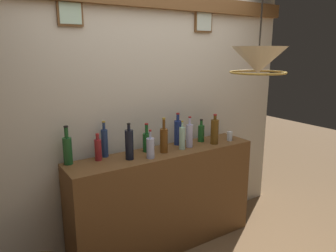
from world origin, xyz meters
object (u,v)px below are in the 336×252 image
at_px(liquor_bottle_sherry, 129,144).
at_px(liquor_bottle_tequila, 215,131).
at_px(liquor_bottle_brandy, 190,135).
at_px(liquor_bottle_vermouth, 178,132).
at_px(liquor_bottle_mezcal, 150,148).
at_px(liquor_bottle_whiskey, 201,133).
at_px(pendant_lamp, 259,61).
at_px(liquor_bottle_gin, 147,141).
at_px(liquor_bottle_vodka, 98,149).
at_px(liquor_bottle_bourbon, 68,150).
at_px(glass_tumbler_rocks, 230,136).
at_px(liquor_bottle_rye, 105,142).
at_px(liquor_bottle_rum, 164,140).
at_px(liquor_bottle_scotch, 182,138).

xyz_separation_m(liquor_bottle_sherry, liquor_bottle_tequila, (0.91, -0.04, -0.01)).
height_order(liquor_bottle_brandy, liquor_bottle_vermouth, liquor_bottle_vermouth).
bearing_deg(liquor_bottle_mezcal, liquor_bottle_brandy, 9.59).
relative_size(liquor_bottle_whiskey, pendant_lamp, 0.38).
height_order(liquor_bottle_gin, pendant_lamp, pendant_lamp).
bearing_deg(liquor_bottle_mezcal, liquor_bottle_tequila, 2.17).
bearing_deg(liquor_bottle_vodka, pendant_lamp, -42.22).
distance_m(liquor_bottle_bourbon, liquor_bottle_vermouth, 1.07).
xyz_separation_m(liquor_bottle_bourbon, pendant_lamp, (1.18, -0.90, 0.71)).
distance_m(liquor_bottle_vodka, glass_tumbler_rocks, 1.37).
xyz_separation_m(liquor_bottle_rye, liquor_bottle_vermouth, (0.74, -0.04, -0.00)).
bearing_deg(liquor_bottle_rum, liquor_bottle_rye, 160.65).
height_order(liquor_bottle_rum, liquor_bottle_scotch, liquor_bottle_rum).
bearing_deg(liquor_bottle_vermouth, pendant_lamp, -82.70).
distance_m(liquor_bottle_sherry, liquor_bottle_bourbon, 0.50).
bearing_deg(liquor_bottle_rye, pendant_lamp, -46.66).
distance_m(liquor_bottle_sherry, liquor_bottle_rye, 0.23).
distance_m(liquor_bottle_sherry, liquor_bottle_whiskey, 0.86).
bearing_deg(liquor_bottle_sherry, pendant_lamp, -46.15).
relative_size(liquor_bottle_sherry, liquor_bottle_gin, 1.19).
bearing_deg(liquor_bottle_brandy, liquor_bottle_bourbon, 172.17).
xyz_separation_m(liquor_bottle_scotch, liquor_bottle_vodka, (-0.78, 0.13, -0.01)).
distance_m(liquor_bottle_vodka, liquor_bottle_rye, 0.10).
bearing_deg(liquor_bottle_scotch, liquor_bottle_sherry, 178.66).
height_order(liquor_bottle_brandy, liquor_bottle_bourbon, liquor_bottle_bourbon).
xyz_separation_m(liquor_bottle_vermouth, pendant_lamp, (0.11, -0.86, 0.71)).
distance_m(liquor_bottle_scotch, pendant_lamp, 1.03).
height_order(liquor_bottle_sherry, liquor_bottle_brandy, liquor_bottle_sherry).
height_order(liquor_bottle_brandy, liquor_bottle_whiskey, liquor_bottle_brandy).
xyz_separation_m(liquor_bottle_brandy, liquor_bottle_gin, (-0.42, 0.10, -0.02)).
distance_m(liquor_bottle_gin, liquor_bottle_rye, 0.39).
height_order(liquor_bottle_gin, liquor_bottle_vodka, liquor_bottle_gin).
distance_m(liquor_bottle_rum, liquor_bottle_scotch, 0.20).
height_order(glass_tumbler_rocks, pendant_lamp, pendant_lamp).
bearing_deg(liquor_bottle_gin, liquor_bottle_mezcal, -109.68).
height_order(liquor_bottle_vermouth, glass_tumbler_rocks, liquor_bottle_vermouth).
bearing_deg(liquor_bottle_vermouth, liquor_bottle_mezcal, -154.48).
relative_size(liquor_bottle_mezcal, liquor_bottle_brandy, 0.84).
height_order(liquor_bottle_mezcal, pendant_lamp, pendant_lamp).
distance_m(liquor_bottle_brandy, liquor_bottle_scotch, 0.10).
distance_m(liquor_bottle_vodka, pendant_lamp, 1.46).
xyz_separation_m(liquor_bottle_gin, liquor_bottle_tequila, (0.69, -0.15, 0.03)).
height_order(liquor_bottle_tequila, liquor_bottle_scotch, liquor_bottle_tequila).
xyz_separation_m(liquor_bottle_rum, liquor_bottle_vodka, (-0.58, 0.12, -0.02)).
relative_size(liquor_bottle_brandy, liquor_bottle_rum, 0.93).
height_order(liquor_bottle_whiskey, liquor_bottle_tequila, liquor_bottle_tequila).
height_order(liquor_bottle_whiskey, liquor_bottle_scotch, liquor_bottle_scotch).
distance_m(liquor_bottle_scotch, glass_tumbler_rocks, 0.59).
xyz_separation_m(liquor_bottle_sherry, liquor_bottle_bourbon, (-0.48, 0.16, -0.01)).
xyz_separation_m(liquor_bottle_tequila, liquor_bottle_scotch, (-0.37, 0.03, -0.02)).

